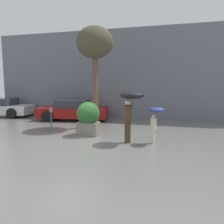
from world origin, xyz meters
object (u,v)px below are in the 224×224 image
(planter_box, at_px, (88,117))
(street_tree, at_px, (95,45))
(person_adult, at_px, (131,103))
(parking_meter, at_px, (51,114))
(parked_car_far, at_px, (1,108))
(person_child, at_px, (155,117))
(parked_car_near, at_px, (73,110))

(planter_box, relative_size, street_tree, 0.29)
(person_adult, distance_m, parking_meter, 4.37)
(parked_car_far, bearing_deg, person_child, -119.85)
(planter_box, bearing_deg, person_child, -12.22)
(planter_box, height_order, person_child, planter_box)
(person_adult, bearing_deg, parking_meter, 141.55)
(person_child, height_order, parked_car_far, person_child)
(parked_car_far, relative_size, parking_meter, 3.98)
(person_child, bearing_deg, planter_box, 158.50)
(planter_box, height_order, person_adult, person_adult)
(street_tree, relative_size, parking_meter, 4.51)
(planter_box, bearing_deg, parking_meter, 173.04)
(parked_car_near, distance_m, parked_car_far, 5.79)
(planter_box, relative_size, person_child, 1.06)
(planter_box, distance_m, parked_car_far, 9.16)
(planter_box, distance_m, person_adult, 2.38)
(planter_box, bearing_deg, person_adult, -20.33)
(person_adult, relative_size, parking_meter, 1.75)
(street_tree, bearing_deg, parked_car_near, 140.18)
(parked_car_far, relative_size, street_tree, 0.88)
(street_tree, bearing_deg, person_adult, -47.63)
(planter_box, height_order, parking_meter, planter_box)
(person_adult, height_order, parked_car_far, person_adult)
(planter_box, bearing_deg, street_tree, 99.30)
(person_adult, bearing_deg, person_child, -17.77)
(parked_car_near, distance_m, street_tree, 4.75)
(person_child, bearing_deg, parking_meter, 160.59)
(planter_box, distance_m, parked_car_near, 4.50)
(person_child, relative_size, parked_car_near, 0.31)
(street_tree, distance_m, parking_meter, 4.26)
(person_child, distance_m, street_tree, 5.37)
(planter_box, bearing_deg, parked_car_far, 155.25)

